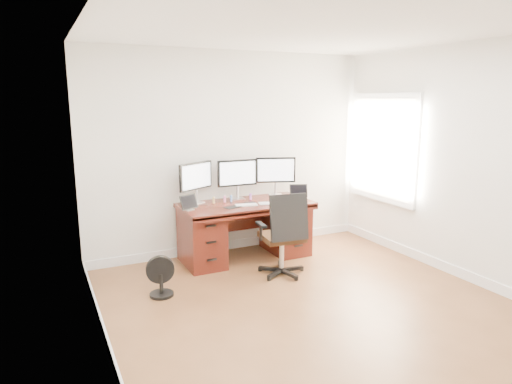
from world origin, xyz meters
name	(u,v)px	position (x,y,z in m)	size (l,w,h in m)	color
ground	(323,315)	(0.00, 0.00, 0.00)	(4.50, 4.50, 0.00)	brown
back_wall	(232,153)	(0.00, 2.25, 1.35)	(4.00, 0.10, 2.70)	white
right_wall	(469,164)	(2.00, 0.11, 1.35)	(0.10, 4.50, 2.70)	white
desk	(245,228)	(0.00, 1.83, 0.40)	(1.70, 0.80, 0.75)	#48160E
office_chair	(283,248)	(0.15, 1.06, 0.34)	(0.60, 0.60, 1.02)	black
floor_fan	(161,277)	(-1.31, 1.12, 0.21)	(0.31, 0.26, 0.44)	black
monitor_left	(196,178)	(-0.58, 2.07, 1.09)	(0.51, 0.28, 0.53)	silver
monitor_center	(237,174)	(0.00, 2.07, 1.09)	(0.55, 0.15, 0.53)	silver
monitor_right	(276,171)	(0.58, 2.07, 1.09)	(0.53, 0.23, 0.53)	silver
tablet_left	(189,203)	(-0.78, 1.75, 0.84)	(0.25, 0.16, 0.19)	silver
tablet_right	(299,192)	(0.77, 1.75, 0.84)	(0.25, 0.15, 0.19)	silver
keyboard	(246,205)	(-0.06, 1.67, 0.76)	(0.28, 0.12, 0.01)	silver
trackpad	(265,203)	(0.20, 1.65, 0.76)	(0.14, 0.14, 0.01)	#B7BABF
drawing_tablet	(232,207)	(-0.25, 1.65, 0.76)	(0.20, 0.13, 0.01)	black
phone	(250,203)	(0.04, 1.78, 0.76)	(0.13, 0.06, 0.01)	black
figurine_yellow	(214,200)	(-0.39, 1.95, 0.80)	(0.04, 0.04, 0.09)	tan
figurine_pink	(225,199)	(-0.23, 1.95, 0.80)	(0.04, 0.04, 0.09)	pink
figurine_blue	(231,198)	(-0.14, 1.95, 0.80)	(0.04, 0.04, 0.09)	#6395DF
figurine_purple	(251,196)	(0.14, 1.95, 0.80)	(0.04, 0.04, 0.09)	#B166D6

